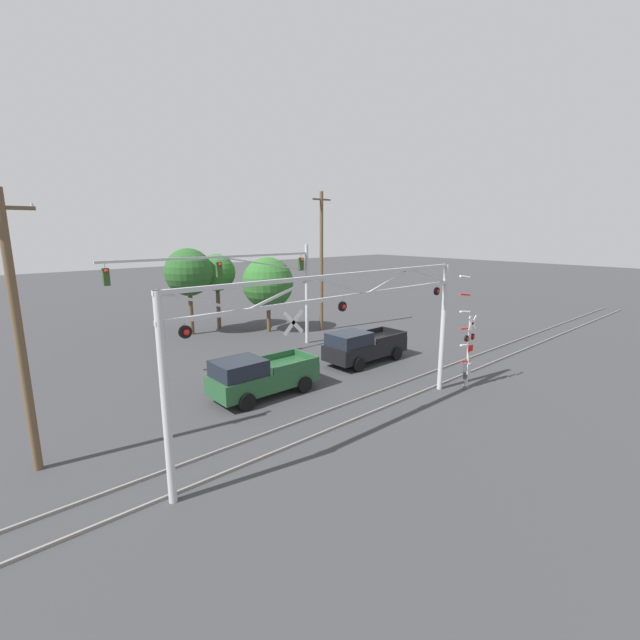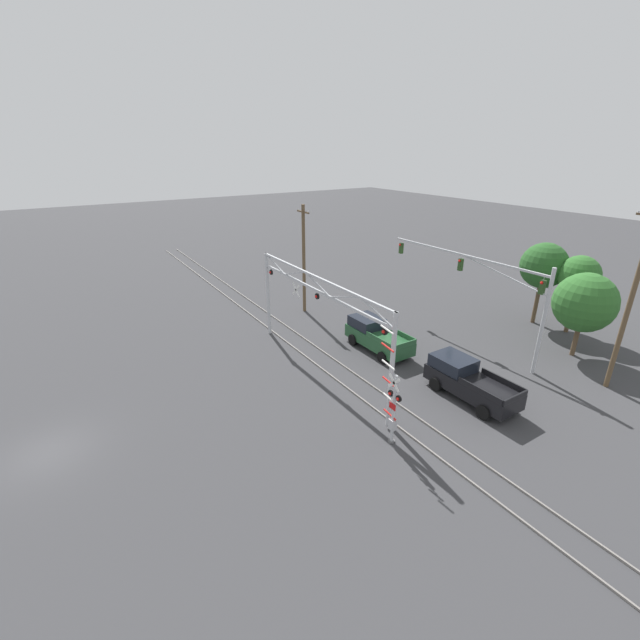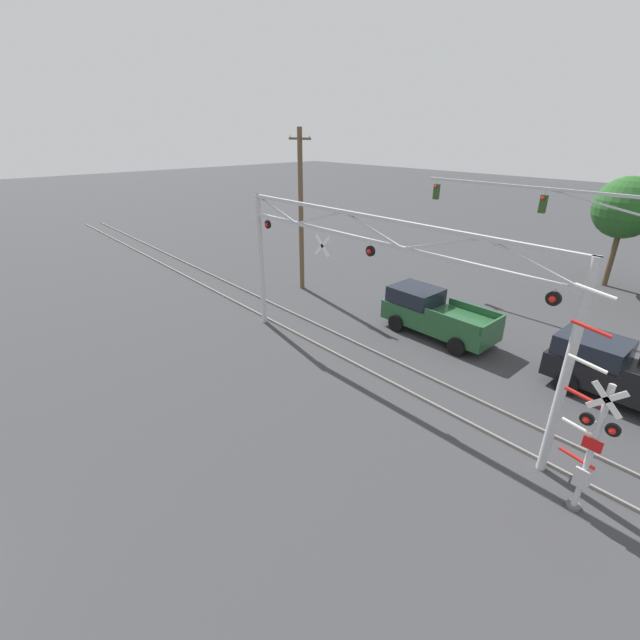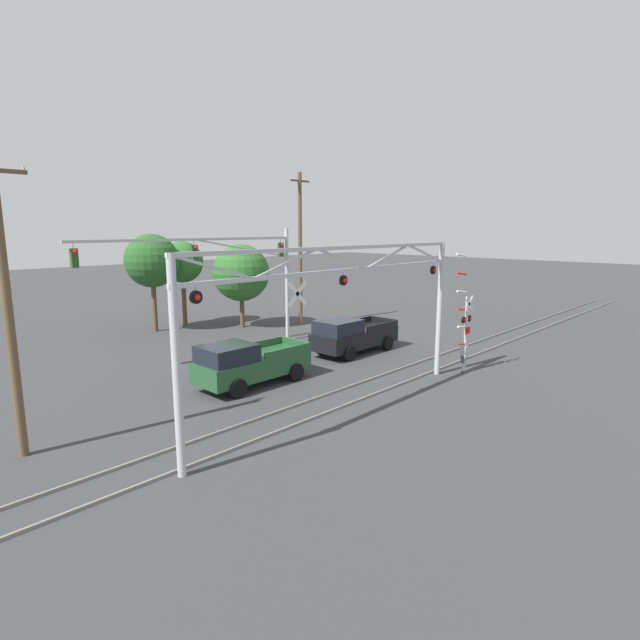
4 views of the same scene
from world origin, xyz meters
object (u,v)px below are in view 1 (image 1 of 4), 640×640
(crossing_signal_mast, at_px, (468,351))
(background_tree_far_left_verge, at_px, (189,272))
(pickup_truck_following, at_px, (363,346))
(background_tree_far_right_verge, at_px, (217,273))
(traffic_signal_span, at_px, (263,278))
(utility_pole_left, at_px, (19,333))
(crossing_gantry, at_px, (342,324))
(background_tree_beyond_span, at_px, (268,283))
(pickup_truck_lead, at_px, (259,376))
(utility_pole_right, at_px, (321,261))

(crossing_signal_mast, relative_size, background_tree_far_left_verge, 0.89)
(pickup_truck_following, relative_size, background_tree_far_right_verge, 0.91)
(traffic_signal_span, relative_size, background_tree_far_left_verge, 2.05)
(utility_pole_left, xyz_separation_m, background_tree_far_right_verge, (15.05, 15.16, -0.17))
(crossing_gantry, height_order, background_tree_far_right_verge, crossing_gantry)
(background_tree_beyond_span, bearing_deg, utility_pole_left, -146.61)
(pickup_truck_lead, distance_m, utility_pole_right, 15.19)
(traffic_signal_span, relative_size, background_tree_beyond_span, 2.30)
(background_tree_far_right_verge, bearing_deg, pickup_truck_following, -81.87)
(crossing_signal_mast, bearing_deg, pickup_truck_lead, 144.59)
(background_tree_far_left_verge, height_order, background_tree_far_right_verge, background_tree_far_left_verge)
(crossing_gantry, bearing_deg, background_tree_far_left_verge, 81.96)
(crossing_gantry, xyz_separation_m, utility_pole_left, (-9.72, 4.77, 0.33))
(pickup_truck_following, relative_size, background_tree_beyond_span, 0.94)
(crossing_signal_mast, relative_size, utility_pole_right, 0.54)
(crossing_gantry, xyz_separation_m, background_tree_far_right_verge, (5.33, 19.93, 0.15))
(utility_pole_right, bearing_deg, background_tree_far_right_verge, 134.23)
(crossing_signal_mast, height_order, background_tree_beyond_span, background_tree_beyond_span)
(pickup_truck_following, relative_size, background_tree_far_left_verge, 0.83)
(traffic_signal_span, bearing_deg, crossing_signal_mast, -72.23)
(pickup_truck_lead, bearing_deg, crossing_signal_mast, -35.41)
(pickup_truck_lead, distance_m, background_tree_far_right_verge, 16.15)
(utility_pole_left, relative_size, background_tree_far_left_verge, 1.39)
(crossing_gantry, bearing_deg, utility_pole_right, 50.92)
(pickup_truck_lead, bearing_deg, background_tree_far_left_verge, 77.45)
(crossing_signal_mast, bearing_deg, background_tree_far_left_verge, 104.83)
(pickup_truck_following, relative_size, utility_pole_right, 0.51)
(pickup_truck_following, bearing_deg, utility_pole_right, 64.55)
(background_tree_far_left_verge, bearing_deg, pickup_truck_following, -71.52)
(crossing_signal_mast, bearing_deg, utility_pole_left, 162.63)
(utility_pole_left, height_order, background_tree_far_left_verge, utility_pole_left)
(background_tree_beyond_span, bearing_deg, pickup_truck_following, -92.36)
(crossing_gantry, xyz_separation_m, background_tree_far_left_verge, (2.75, 19.50, 0.39))
(pickup_truck_following, bearing_deg, crossing_signal_mast, -83.29)
(crossing_gantry, height_order, utility_pole_left, utility_pole_left)
(crossing_signal_mast, bearing_deg, background_tree_beyond_span, 91.10)
(utility_pole_right, height_order, background_tree_far_left_verge, utility_pole_right)
(crossing_signal_mast, xyz_separation_m, background_tree_far_left_verge, (-5.38, 20.31, 2.84))
(background_tree_far_left_verge, bearing_deg, pickup_truck_lead, -102.55)
(background_tree_far_right_verge, bearing_deg, traffic_signal_span, -97.97)
(pickup_truck_lead, bearing_deg, utility_pole_right, 36.38)
(crossing_gantry, distance_m, background_tree_far_left_verge, 19.69)
(crossing_gantry, distance_m, utility_pole_left, 10.83)
(pickup_truck_following, distance_m, background_tree_far_left_verge, 15.04)
(traffic_signal_span, distance_m, pickup_truck_lead, 8.73)
(traffic_signal_span, bearing_deg, background_tree_far_left_verge, 100.07)
(utility_pole_left, xyz_separation_m, utility_pole_right, (20.97, 9.09, 0.82))
(background_tree_far_left_verge, bearing_deg, background_tree_far_right_verge, 9.62)
(traffic_signal_span, distance_m, background_tree_beyond_span, 6.08)
(pickup_truck_lead, bearing_deg, pickup_truck_following, 3.19)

